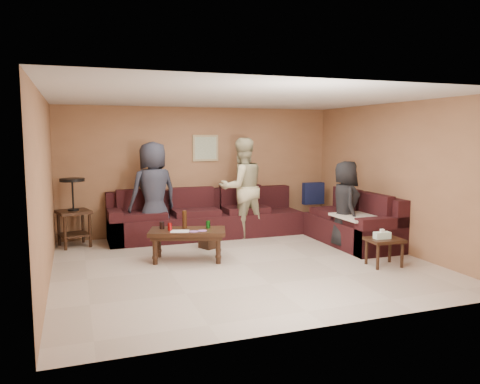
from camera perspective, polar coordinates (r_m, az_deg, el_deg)
The scene contains 10 objects.
room at distance 6.97m, azimuth 0.41°, elevation 4.53°, with size 5.60×5.50×2.50m.
sectional_sofa at distance 8.82m, azimuth 2.00°, elevation -3.71°, with size 4.65×2.90×0.97m.
coffee_table at distance 7.38m, azimuth -6.44°, elevation -5.16°, with size 1.29×0.91×0.77m.
end_table_left at distance 8.72m, azimuth -19.64°, elevation -2.20°, with size 0.65×0.65×1.21m.
side_table_right at distance 7.35m, azimuth 17.14°, elevation -5.82°, with size 0.54×0.45×0.57m.
waste_bin at distance 8.20m, azimuth -3.80°, elevation -5.71°, with size 0.27×0.27×0.32m, color black.
wall_art at distance 9.36m, azimuth -4.24°, elevation 5.36°, with size 0.52×0.04×0.52m.
person_left at distance 8.63m, azimuth -10.51°, elevation -0.05°, with size 0.90×0.59×1.84m, color #282B38.
person_middle at distance 8.95m, azimuth 0.23°, elevation 0.52°, with size 0.93×0.72×1.91m, color #B9B389.
person_right at distance 8.32m, azimuth 12.71°, elevation -1.49°, with size 0.74×0.48×1.52m, color black.
Camera 1 is at (-2.39, -6.54, 1.96)m, focal length 35.00 mm.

